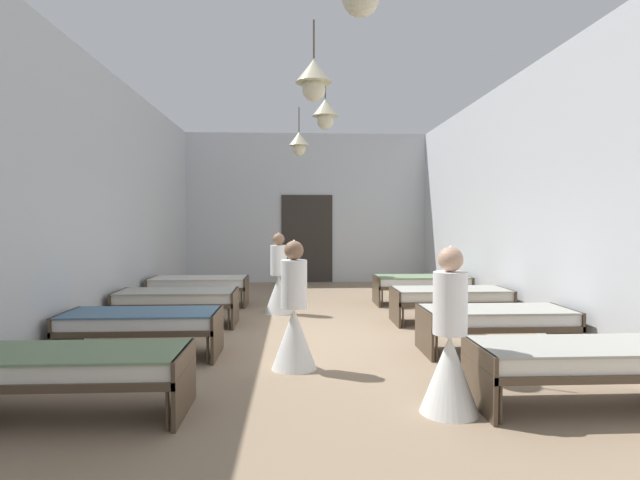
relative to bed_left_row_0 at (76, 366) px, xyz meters
The scene contains 13 objects.
ground_plane 3.66m from the bed_left_row_0, 51.84° to the left, with size 7.18×13.93×0.10m, color #8C755B.
room_shell 5.09m from the bed_left_row_0, 62.36° to the left, with size 6.98×13.53×4.09m.
bed_left_row_0 is the anchor object (origin of this frame).
bed_right_row_0 4.48m from the bed_left_row_0, ahead, with size 1.90×0.84×0.57m.
bed_left_row_1 1.90m from the bed_left_row_0, 90.00° to the left, with size 1.90×0.84×0.57m.
bed_right_row_1 4.87m from the bed_left_row_0, 22.98° to the left, with size 1.90×0.84×0.57m.
bed_left_row_2 3.80m from the bed_left_row_0, 90.00° to the left, with size 1.90×0.84×0.57m.
bed_right_row_2 5.87m from the bed_left_row_0, 40.31° to the left, with size 1.90×0.84×0.57m.
bed_left_row_3 5.70m from the bed_left_row_0, 90.00° to the left, with size 1.90×0.84×0.57m.
bed_right_row_3 7.25m from the bed_left_row_0, 51.84° to the left, with size 1.90×0.84×0.57m.
nurse_near_aisle 3.26m from the bed_left_row_0, ahead, with size 0.52×0.52×1.49m.
nurse_mid_aisle 5.08m from the bed_left_row_0, 71.57° to the left, with size 0.52×0.52×1.49m.
nurse_far_aisle 2.31m from the bed_left_row_0, 35.01° to the left, with size 0.52×0.52×1.49m.
Camera 1 is at (-0.34, -7.29, 1.70)m, focal length 28.45 mm.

